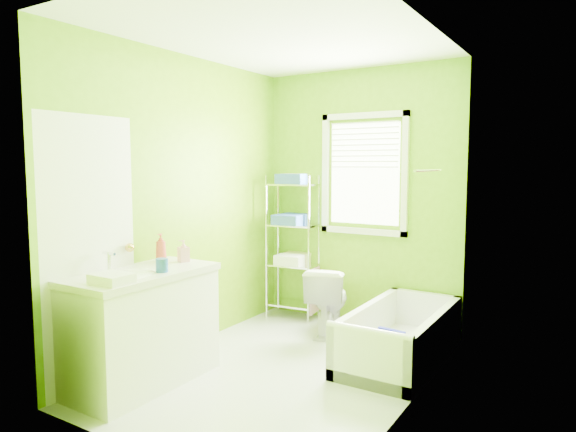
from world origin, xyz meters
The scene contains 9 objects.
ground centered at (0.00, 0.00, 0.00)m, with size 2.90×2.90×0.00m, color silver.
room_envelope centered at (0.00, 0.00, 1.55)m, with size 2.14×2.94×2.62m.
window centered at (0.05, 1.42, 1.61)m, with size 0.92×0.05×1.22m.
door centered at (-1.04, -1.00, 1.00)m, with size 0.09×0.80×2.00m.
right_wall_decor centered at (1.04, -0.02, 1.32)m, with size 0.04×1.48×1.17m.
bathtub centered at (0.72, 0.67, 0.15)m, with size 0.67×1.43×0.46m.
toilet centered at (-0.12, 0.99, 0.33)m, with size 0.37×0.65×0.67m, color white.
vanity centered at (-0.77, -0.78, 0.46)m, with size 0.59×1.14×1.09m.
wire_shelf_unit centered at (-0.68, 1.28, 0.94)m, with size 0.55×0.45×1.55m.
Camera 1 is at (2.12, -3.37, 1.64)m, focal length 32.00 mm.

